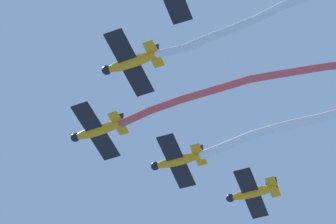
# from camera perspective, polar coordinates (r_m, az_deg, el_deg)

# --- Properties ---
(airplane_lead) EXTENTS (5.68, 7.50, 1.85)m
(airplane_lead) POSITION_cam_1_polar(r_m,az_deg,el_deg) (72.86, -5.30, -1.38)
(airplane_lead) COLOR orange
(smoke_trail_lead) EXTENTS (21.59, 8.99, 3.94)m
(smoke_trail_lead) POSITION_cam_1_polar(r_m,az_deg,el_deg) (71.31, 5.23, 1.88)
(smoke_trail_lead) COLOR #DB4C4C
(airplane_left_wing) EXTENTS (5.69, 7.50, 1.85)m
(airplane_left_wing) POSITION_cam_1_polar(r_m,az_deg,el_deg) (67.55, -2.82, 3.69)
(airplane_left_wing) COLOR orange
(smoke_trail_left_wing) EXTENTS (19.16, 3.15, 1.52)m
(smoke_trail_left_wing) POSITION_cam_1_polar(r_m,az_deg,el_deg) (64.52, 6.72, 6.99)
(smoke_trail_left_wing) COLOR white
(airplane_right_wing) EXTENTS (5.72, 7.50, 1.85)m
(airplane_right_wing) POSITION_cam_1_polar(r_m,az_deg,el_deg) (75.64, 0.67, -3.62)
(airplane_right_wing) COLOR orange
(smoke_trail_right_wing) EXTENTS (16.07, 6.62, 3.77)m
(smoke_trail_right_wing) POSITION_cam_1_polar(r_m,az_deg,el_deg) (75.37, 8.57, -1.18)
(smoke_trail_right_wing) COLOR white
(airplane_trail) EXTENTS (5.71, 7.50, 1.85)m
(airplane_trail) POSITION_cam_1_polar(r_m,az_deg,el_deg) (78.89, 6.21, -5.96)
(airplane_trail) COLOR orange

